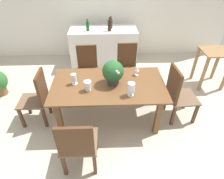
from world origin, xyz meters
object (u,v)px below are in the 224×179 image
Objects in this scene: chair_near_left at (78,144)px; crystal_vase_right at (74,78)px; dining_table at (108,90)px; wine_bottle_green at (88,26)px; kitchen_counter at (104,47)px; chair_far_right at (127,65)px; wine_bottle_tall at (110,25)px; wine_glass at (137,69)px; chair_head_end at (38,96)px; side_table at (213,61)px; crystal_vase_left at (88,85)px; chair_foot_end at (178,93)px; flower_centerpiece at (113,72)px; chair_far_left at (88,66)px; wine_bottle_amber at (111,23)px; crystal_vase_center_near at (131,88)px.

crystal_vase_right is (-0.12, 0.98, 0.33)m from chair_near_left.
wine_bottle_green reaches higher than dining_table.
dining_table is 1.13× the size of kitchen_counter.
chair_near_left is at bearing -96.38° from kitchen_counter.
chair_far_right reaches higher than chair_near_left.
chair_far_right is 1.07m from wine_bottle_tall.
chair_near_left is at bearing -126.39° from wine_glass.
crystal_vase_right reaches higher than wine_glass.
chair_head_end reaches higher than crystal_vase_right.
chair_near_left is 0.59× the size of kitchen_counter.
side_table is (3.32, 0.97, 0.06)m from chair_head_end.
wine_bottle_tall is at bearing 79.26° from crystal_vase_left.
wine_glass is at bearing -83.78° from chair_far_right.
chair_near_left is at bearing 117.15° from chair_foot_end.
flower_centerpiece is 2.13× the size of crystal_vase_right.
chair_foot_end is 3.25× the size of wine_bottle_tall.
wine_bottle_green is at bearing -163.90° from kitchen_counter.
chair_foot_end is 2.31m from kitchen_counter.
flower_centerpiece is (0.48, -0.92, 0.43)m from chair_far_left.
chair_head_end is 5.89× the size of crystal_vase_left.
chair_foot_end is (1.14, -0.01, -0.08)m from dining_table.
chair_far_right is 1.78m from side_table.
wine_glass is 1.84m from kitchen_counter.
wine_glass is (0.78, 0.39, 0.01)m from crystal_vase_left.
wine_bottle_amber is at bearing 86.90° from dining_table.
wine_glass is 0.10× the size of kitchen_counter.
wine_bottle_green is at bearing 35.53° from chair_foot_end.
chair_near_left reaches higher than dining_table.
chair_foot_end is 2.32m from wine_bottle_amber.
wine_bottle_amber reaches higher than chair_head_end.
chair_far_right is at bearing 33.18° from chair_foot_end.
crystal_vase_center_near reaches higher than chair_near_left.
chair_foot_end reaches higher than crystal_vase_left.
chair_far_right is 1.21m from chair_foot_end.
chair_foot_end is (0.74, -0.96, 0.02)m from chair_far_right.
kitchen_counter is at bearing 92.22° from dining_table.
side_table is (2.57, 1.92, 0.07)m from chair_near_left.
chair_far_right is 2.06m from chair_near_left.
crystal_vase_left is at bearing -100.79° from wine_bottle_amber.
chair_near_left is 0.87m from crystal_vase_left.
wine_bottle_green is at bearing 176.46° from wine_bottle_tall.
crystal_vase_left is 0.88m from wine_glass.
chair_far_right is at bearing -69.30° from wine_bottle_tall.
flower_centerpiece is 2.36× the size of crystal_vase_left.
dining_table is 0.40m from crystal_vase_left.
wine_bottle_green reaches higher than chair_foot_end.
crystal_vase_right is at bearing -107.70° from wine_bottle_amber.
wine_bottle_amber reaches higher than crystal_vase_center_near.
chair_head_end is 3.49× the size of wine_bottle_amber.
chair_head_end is at bearing -123.74° from wine_bottle_tall.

